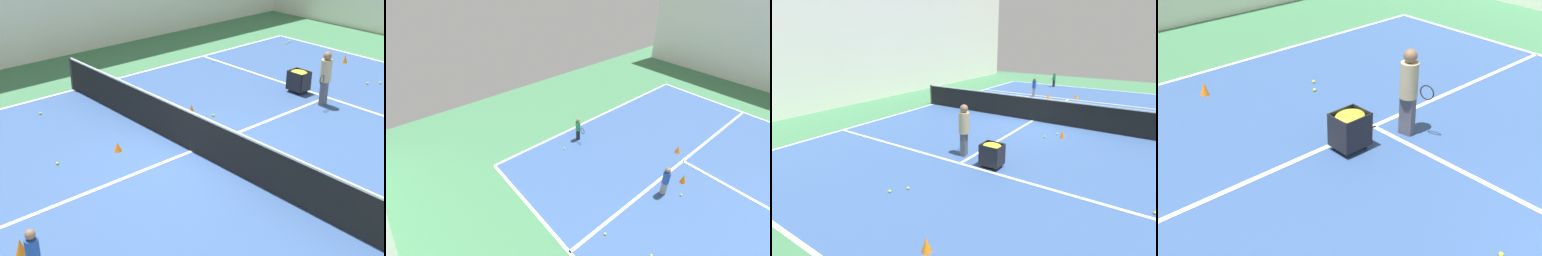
# 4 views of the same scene
# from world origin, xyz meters

# --- Properties ---
(line_baseline_near) EXTENTS (11.62, 0.10, 0.00)m
(line_baseline_near) POSITION_xyz_m (0.00, -10.26, 0.01)
(line_baseline_near) COLOR white
(line_baseline_near) RESTS_ON ground
(line_service_near) EXTENTS (11.62, 0.10, 0.00)m
(line_service_near) POSITION_xyz_m (0.00, -5.64, 0.01)
(line_service_near) COLOR white
(line_service_near) RESTS_ON ground
(player_near_baseline) EXTENTS (0.25, 0.56, 1.06)m
(player_near_baseline) POSITION_xyz_m (2.21, -9.45, 0.61)
(player_near_baseline) COLOR black
(player_near_baseline) RESTS_ON ground
(child_midcourt) EXTENTS (0.32, 0.32, 1.16)m
(child_midcourt) POSITION_xyz_m (2.06, -5.21, 0.67)
(child_midcourt) COLOR gray
(child_midcourt) RESTS_ON ground
(training_cone_0) EXTENTS (0.23, 0.23, 0.30)m
(training_cone_0) POSITION_xyz_m (-0.31, -6.09, 0.15)
(training_cone_0) COLOR orange
(training_cone_0) RESTS_ON ground
(training_cone_3) EXTENTS (0.22, 0.22, 0.35)m
(training_cone_3) POSITION_xyz_m (1.06, -5.04, 0.18)
(training_cone_3) COLOR orange
(training_cone_3) RESTS_ON ground
(tennis_ball_1) EXTENTS (0.07, 0.07, 0.07)m
(tennis_ball_1) POSITION_xyz_m (4.19, -4.12, 0.04)
(tennis_ball_1) COLOR yellow
(tennis_ball_1) RESTS_ON ground
(tennis_ball_3) EXTENTS (0.07, 0.07, 0.07)m
(tennis_ball_3) POSITION_xyz_m (3.12, -9.29, 0.04)
(tennis_ball_3) COLOR yellow
(tennis_ball_3) RESTS_ON ground
(tennis_ball_12) EXTENTS (0.07, 0.07, 0.07)m
(tennis_ball_12) POSITION_xyz_m (4.67, -5.38, 0.04)
(tennis_ball_12) COLOR yellow
(tennis_ball_12) RESTS_ON ground
(tennis_ball_14) EXTENTS (0.07, 0.07, 0.07)m
(tennis_ball_14) POSITION_xyz_m (1.67, -4.73, 0.04)
(tennis_ball_14) COLOR yellow
(tennis_ball_14) RESTS_ON ground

